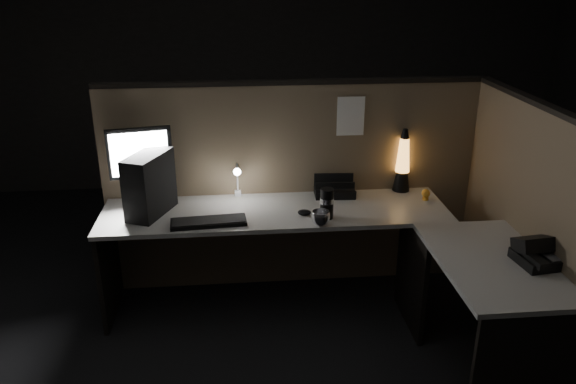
{
  "coord_description": "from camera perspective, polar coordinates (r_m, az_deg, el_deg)",
  "views": [
    {
      "loc": [
        -0.39,
        -2.81,
        2.24
      ],
      "look_at": [
        -0.09,
        0.35,
        0.96
      ],
      "focal_mm": 35.0,
      "sensor_mm": 36.0,
      "label": 1
    }
  ],
  "objects": [
    {
      "name": "organizer",
      "position": [
        4.01,
        4.66,
        0.53
      ],
      "size": [
        0.29,
        0.26,
        0.21
      ],
      "rotation": [
        0.0,
        0.0,
        -0.05
      ],
      "color": "black",
      "rests_on": "desk"
    },
    {
      "name": "partition_back",
      "position": [
        4.05,
        0.47,
        0.4
      ],
      "size": [
        2.66,
        0.06,
        1.5
      ],
      "primitive_type": "cube",
      "color": "brown",
      "rests_on": "ground"
    },
    {
      "name": "figurine",
      "position": [
        3.99,
        13.83,
        -0.12
      ],
      "size": [
        0.06,
        0.06,
        0.06
      ],
      "primitive_type": "sphere",
      "color": "orange",
      "rests_on": "desk"
    },
    {
      "name": "keyboard",
      "position": [
        3.57,
        -8.06,
        -3.05
      ],
      "size": [
        0.48,
        0.19,
        0.02
      ],
      "primitive_type": "cube",
      "rotation": [
        0.0,
        0.0,
        0.08
      ],
      "color": "black",
      "rests_on": "desk"
    },
    {
      "name": "travel_mug",
      "position": [
        3.59,
        3.97,
        -1.18
      ],
      "size": [
        0.09,
        0.09,
        0.2
      ],
      "primitive_type": "cylinder",
      "color": "black",
      "rests_on": "desk"
    },
    {
      "name": "mouse",
      "position": [
        3.66,
        1.67,
        -2.09
      ],
      "size": [
        0.1,
        0.08,
        0.03
      ],
      "primitive_type": "ellipsoid",
      "rotation": [
        0.0,
        0.0,
        -0.19
      ],
      "color": "black",
      "rests_on": "desk"
    },
    {
      "name": "floor",
      "position": [
        3.62,
        2.01,
        -16.27
      ],
      "size": [
        6.0,
        6.0,
        0.0
      ],
      "primitive_type": "plane",
      "color": "black",
      "rests_on": "ground"
    },
    {
      "name": "partition_right",
      "position": [
        3.7,
        22.91,
        -3.62
      ],
      "size": [
        0.06,
        1.66,
        1.5
      ],
      "primitive_type": "cube",
      "color": "brown",
      "rests_on": "ground"
    },
    {
      "name": "monitor",
      "position": [
        3.83,
        -14.75,
        3.24
      ],
      "size": [
        0.42,
        0.18,
        0.54
      ],
      "rotation": [
        0.0,
        0.0,
        0.19
      ],
      "color": "black",
      "rests_on": "desk"
    },
    {
      "name": "room_shell",
      "position": [
        2.91,
        2.44,
        9.67
      ],
      "size": [
        6.0,
        6.0,
        6.0
      ],
      "color": "silver",
      "rests_on": "ground"
    },
    {
      "name": "pinned_paper",
      "position": [
        3.91,
        6.39,
        7.66
      ],
      "size": [
        0.19,
        0.0,
        0.27
      ],
      "primitive_type": "cube",
      "color": "white",
      "rests_on": "partition_back"
    },
    {
      "name": "clip_lamp",
      "position": [
        3.87,
        -5.16,
        1.28
      ],
      "size": [
        0.05,
        0.2,
        0.25
      ],
      "color": "white",
      "rests_on": "desk"
    },
    {
      "name": "steel_mug",
      "position": [
        3.51,
        3.33,
        -2.66
      ],
      "size": [
        0.13,
        0.13,
        0.09
      ],
      "primitive_type": "imported",
      "rotation": [
        0.0,
        0.0,
        0.09
      ],
      "color": "#B9BAC1",
      "rests_on": "desk"
    },
    {
      "name": "pc_tower",
      "position": [
        3.72,
        -13.88,
        0.76
      ],
      "size": [
        0.31,
        0.42,
        0.41
      ],
      "primitive_type": "cube",
      "rotation": [
        0.0,
        0.0,
        -0.4
      ],
      "color": "black",
      "rests_on": "desk"
    },
    {
      "name": "desk",
      "position": [
        3.53,
        4.51,
        -6.09
      ],
      "size": [
        2.6,
        1.6,
        0.73
      ],
      "color": "#A6A49D",
      "rests_on": "ground"
    },
    {
      "name": "lava_lamp",
      "position": [
        4.08,
        11.57,
        2.67
      ],
      "size": [
        0.12,
        0.12,
        0.46
      ],
      "color": "black",
      "rests_on": "desk"
    },
    {
      "name": "desk_phone",
      "position": [
        3.37,
        24.21,
        -5.6
      ],
      "size": [
        0.29,
        0.29,
        0.16
      ],
      "rotation": [
        0.0,
        0.0,
        0.12
      ],
      "color": "black",
      "rests_on": "desk"
    }
  ]
}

